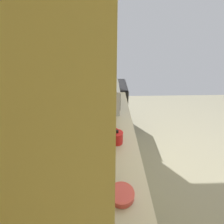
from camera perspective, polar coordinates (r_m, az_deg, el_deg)
ground_plane at (r=2.83m, az=25.16°, el=-19.97°), size 5.93×5.93×0.00m
wall_back at (r=1.80m, az=-13.06°, el=4.24°), size 3.83×0.12×2.57m
counter_run at (r=1.98m, az=-1.40°, el=-23.01°), size 2.92×0.61×0.91m
upper_cabinets at (r=1.24m, az=-8.82°, el=19.79°), size 2.04×0.31×0.65m
oven_range at (r=3.38m, az=-0.97°, el=1.80°), size 0.65×0.67×1.09m
microwave at (r=2.33m, az=-2.18°, el=5.12°), size 0.50×0.37×0.32m
bowl at (r=1.33m, az=3.18°, el=-25.52°), size 0.18×0.18×0.05m
kettle at (r=1.72m, az=1.67°, el=-8.37°), size 0.16×0.12×0.15m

